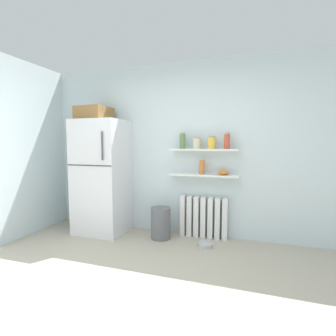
{
  "coord_description": "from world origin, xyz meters",
  "views": [
    {
      "loc": [
        1.02,
        -1.78,
        1.38
      ],
      "look_at": [
        -0.1,
        1.6,
        1.05
      ],
      "focal_mm": 27.5,
      "sensor_mm": 36.0,
      "label": 1
    }
  ],
  "objects_px": {
    "storage_jar_3": "(227,141)",
    "vase": "(202,167)",
    "radiator": "(203,217)",
    "trash_bin": "(161,223)",
    "storage_jar_1": "(197,143)",
    "refrigerator": "(102,174)",
    "pet_food_bowl": "(205,245)",
    "shelf_bowl": "(223,172)",
    "storage_jar_0": "(182,141)",
    "storage_jar_2": "(212,143)"
  },
  "relations": [
    {
      "from": "storage_jar_3",
      "to": "vase",
      "type": "distance_m",
      "value": 0.51
    },
    {
      "from": "radiator",
      "to": "trash_bin",
      "type": "bearing_deg",
      "value": -157.17
    },
    {
      "from": "vase",
      "to": "storage_jar_1",
      "type": "bearing_deg",
      "value": 180.0
    },
    {
      "from": "refrigerator",
      "to": "storage_jar_1",
      "type": "xyz_separation_m",
      "value": [
        1.45,
        0.22,
        0.48
      ]
    },
    {
      "from": "vase",
      "to": "pet_food_bowl",
      "type": "bearing_deg",
      "value": -69.8
    },
    {
      "from": "storage_jar_1",
      "to": "vase",
      "type": "bearing_deg",
      "value": 0.0
    },
    {
      "from": "shelf_bowl",
      "to": "trash_bin",
      "type": "bearing_deg",
      "value": -165.99
    },
    {
      "from": "storage_jar_0",
      "to": "storage_jar_3",
      "type": "height_order",
      "value": "storage_jar_0"
    },
    {
      "from": "storage_jar_0",
      "to": "storage_jar_2",
      "type": "xyz_separation_m",
      "value": [
        0.43,
        0.0,
        -0.03
      ]
    },
    {
      "from": "refrigerator",
      "to": "storage_jar_2",
      "type": "relative_size",
      "value": 10.73
    },
    {
      "from": "radiator",
      "to": "pet_food_bowl",
      "type": "bearing_deg",
      "value": -75.51
    },
    {
      "from": "storage_jar_3",
      "to": "pet_food_bowl",
      "type": "height_order",
      "value": "storage_jar_3"
    },
    {
      "from": "refrigerator",
      "to": "pet_food_bowl",
      "type": "distance_m",
      "value": 1.88
    },
    {
      "from": "vase",
      "to": "storage_jar_0",
      "type": "bearing_deg",
      "value": -180.0
    },
    {
      "from": "storage_jar_2",
      "to": "storage_jar_3",
      "type": "relative_size",
      "value": 0.81
    },
    {
      "from": "storage_jar_2",
      "to": "vase",
      "type": "relative_size",
      "value": 0.87
    },
    {
      "from": "storage_jar_2",
      "to": "trash_bin",
      "type": "distance_m",
      "value": 1.38
    },
    {
      "from": "shelf_bowl",
      "to": "trash_bin",
      "type": "height_order",
      "value": "shelf_bowl"
    },
    {
      "from": "storage_jar_0",
      "to": "storage_jar_3",
      "type": "relative_size",
      "value": 1.07
    },
    {
      "from": "refrigerator",
      "to": "storage_jar_3",
      "type": "distance_m",
      "value": 1.96
    },
    {
      "from": "storage_jar_3",
      "to": "trash_bin",
      "type": "bearing_deg",
      "value": -166.58
    },
    {
      "from": "vase",
      "to": "radiator",
      "type": "bearing_deg",
      "value": 47.5
    },
    {
      "from": "storage_jar_1",
      "to": "pet_food_bowl",
      "type": "relative_size",
      "value": 0.82
    },
    {
      "from": "storage_jar_3",
      "to": "pet_food_bowl",
      "type": "bearing_deg",
      "value": -125.51
    },
    {
      "from": "radiator",
      "to": "storage_jar_1",
      "type": "height_order",
      "value": "storage_jar_1"
    },
    {
      "from": "storage_jar_2",
      "to": "storage_jar_3",
      "type": "height_order",
      "value": "storage_jar_3"
    },
    {
      "from": "radiator",
      "to": "storage_jar_2",
      "type": "xyz_separation_m",
      "value": [
        0.11,
        -0.03,
        1.1
      ]
    },
    {
      "from": "storage_jar_3",
      "to": "trash_bin",
      "type": "relative_size",
      "value": 0.49
    },
    {
      "from": "storage_jar_2",
      "to": "storage_jar_1",
      "type": "bearing_deg",
      "value": 180.0
    },
    {
      "from": "shelf_bowl",
      "to": "storage_jar_1",
      "type": "bearing_deg",
      "value": 180.0
    },
    {
      "from": "radiator",
      "to": "storage_jar_0",
      "type": "relative_size",
      "value": 2.92
    },
    {
      "from": "storage_jar_1",
      "to": "shelf_bowl",
      "type": "xyz_separation_m",
      "value": [
        0.39,
        0.0,
        -0.42
      ]
    },
    {
      "from": "radiator",
      "to": "storage_jar_1",
      "type": "bearing_deg",
      "value": -164.32
    },
    {
      "from": "refrigerator",
      "to": "storage_jar_1",
      "type": "bearing_deg",
      "value": 8.67
    },
    {
      "from": "vase",
      "to": "shelf_bowl",
      "type": "xyz_separation_m",
      "value": [
        0.31,
        0.0,
        -0.07
      ]
    },
    {
      "from": "shelf_bowl",
      "to": "trash_bin",
      "type": "xyz_separation_m",
      "value": [
        -0.86,
        -0.22,
        -0.75
      ]
    },
    {
      "from": "refrigerator",
      "to": "radiator",
      "type": "xyz_separation_m",
      "value": [
        1.56,
        0.25,
        -0.61
      ]
    },
    {
      "from": "radiator",
      "to": "shelf_bowl",
      "type": "relative_size",
      "value": 4.41
    },
    {
      "from": "storage_jar_2",
      "to": "trash_bin",
      "type": "height_order",
      "value": "storage_jar_2"
    },
    {
      "from": "storage_jar_3",
      "to": "refrigerator",
      "type": "bearing_deg",
      "value": -173.28
    },
    {
      "from": "radiator",
      "to": "pet_food_bowl",
      "type": "xyz_separation_m",
      "value": [
        0.09,
        -0.35,
        -0.28
      ]
    },
    {
      "from": "trash_bin",
      "to": "pet_food_bowl",
      "type": "distance_m",
      "value": 0.71
    },
    {
      "from": "radiator",
      "to": "storage_jar_2",
      "type": "distance_m",
      "value": 1.11
    },
    {
      "from": "storage_jar_1",
      "to": "storage_jar_3",
      "type": "height_order",
      "value": "storage_jar_3"
    },
    {
      "from": "storage_jar_3",
      "to": "trash_bin",
      "type": "height_order",
      "value": "storage_jar_3"
    },
    {
      "from": "storage_jar_0",
      "to": "storage_jar_3",
      "type": "distance_m",
      "value": 0.64
    },
    {
      "from": "vase",
      "to": "trash_bin",
      "type": "height_order",
      "value": "vase"
    },
    {
      "from": "storage_jar_3",
      "to": "trash_bin",
      "type": "distance_m",
      "value": 1.51
    },
    {
      "from": "storage_jar_3",
      "to": "pet_food_bowl",
      "type": "distance_m",
      "value": 1.45
    },
    {
      "from": "storage_jar_0",
      "to": "storage_jar_1",
      "type": "distance_m",
      "value": 0.22
    }
  ]
}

